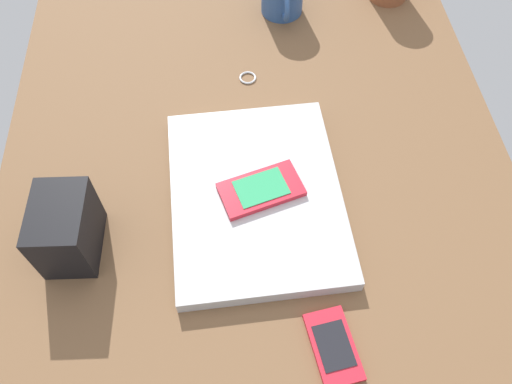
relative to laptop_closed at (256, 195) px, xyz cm
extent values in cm
cube|color=brown|center=(0.12, 0.73, -2.66)|extent=(120.00, 80.00, 3.00)
cube|color=#B7BABC|center=(0.00, 0.00, 0.00)|extent=(32.99, 25.93, 2.32)
cube|color=red|center=(0.49, 0.63, 1.62)|extent=(9.46, 13.13, 0.93)
cube|color=#33A566|center=(0.49, 0.63, 2.15)|extent=(6.84, 8.43, 0.14)
cube|color=red|center=(22.88, 7.79, -0.73)|extent=(10.33, 6.71, 0.85)
cube|color=black|center=(22.88, 7.79, -0.24)|extent=(6.54, 4.99, 0.14)
torus|color=#2D518C|center=(-38.58, 8.76, 3.53)|extent=(6.15, 0.90, 6.15)
torus|color=silver|center=(-25.09, 0.73, -0.98)|extent=(3.00, 3.00, 0.36)
cube|color=black|center=(5.54, -25.95, 3.82)|extent=(10.48, 7.71, 9.95)
camera|label=1|loc=(39.91, -3.48, 63.72)|focal=35.70mm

